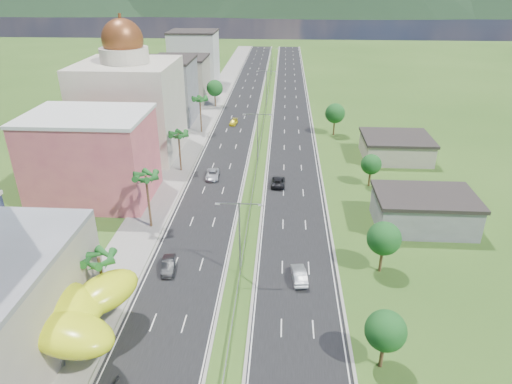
# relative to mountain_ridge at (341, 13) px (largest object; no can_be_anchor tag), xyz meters

# --- Properties ---
(ground) EXTENTS (500.00, 500.00, 0.00)m
(ground) POSITION_rel_mountain_ridge_xyz_m (-60.00, -450.00, 0.00)
(ground) COLOR #2D5119
(ground) RESTS_ON ground
(road_left) EXTENTS (11.00, 260.00, 0.04)m
(road_left) POSITION_rel_mountain_ridge_xyz_m (-67.50, -360.00, 0.02)
(road_left) COLOR black
(road_left) RESTS_ON ground
(road_right) EXTENTS (11.00, 260.00, 0.04)m
(road_right) POSITION_rel_mountain_ridge_xyz_m (-52.50, -360.00, 0.02)
(road_right) COLOR black
(road_right) RESTS_ON ground
(sidewalk_left) EXTENTS (7.00, 260.00, 0.12)m
(sidewalk_left) POSITION_rel_mountain_ridge_xyz_m (-77.00, -360.00, 0.06)
(sidewalk_left) COLOR gray
(sidewalk_left) RESTS_ON ground
(median_guardrail) EXTENTS (0.10, 216.06, 0.76)m
(median_guardrail) POSITION_rel_mountain_ridge_xyz_m (-60.00, -378.01, 0.62)
(median_guardrail) COLOR gray
(median_guardrail) RESTS_ON ground
(streetlight_median_b) EXTENTS (6.04, 0.25, 11.00)m
(streetlight_median_b) POSITION_rel_mountain_ridge_xyz_m (-60.00, -440.00, 6.75)
(streetlight_median_b) COLOR gray
(streetlight_median_b) RESTS_ON ground
(streetlight_median_c) EXTENTS (6.04, 0.25, 11.00)m
(streetlight_median_c) POSITION_rel_mountain_ridge_xyz_m (-60.00, -400.00, 6.75)
(streetlight_median_c) COLOR gray
(streetlight_median_c) RESTS_ON ground
(streetlight_median_d) EXTENTS (6.04, 0.25, 11.00)m
(streetlight_median_d) POSITION_rel_mountain_ridge_xyz_m (-60.00, -355.00, 6.75)
(streetlight_median_d) COLOR gray
(streetlight_median_d) RESTS_ON ground
(streetlight_median_e) EXTENTS (6.04, 0.25, 11.00)m
(streetlight_median_e) POSITION_rel_mountain_ridge_xyz_m (-60.00, -310.00, 6.75)
(streetlight_median_e) COLOR gray
(streetlight_median_e) RESTS_ON ground
(lime_canopy) EXTENTS (18.00, 15.00, 7.40)m
(lime_canopy) POSITION_rel_mountain_ridge_xyz_m (-80.00, -454.00, 4.99)
(lime_canopy) COLOR #D8E716
(lime_canopy) RESTS_ON ground
(pink_shophouse) EXTENTS (20.00, 15.00, 15.00)m
(pink_shophouse) POSITION_rel_mountain_ridge_xyz_m (-88.00, -418.00, 7.50)
(pink_shophouse) COLOR #C85263
(pink_shophouse) RESTS_ON ground
(domed_building) EXTENTS (20.00, 20.00, 28.70)m
(domed_building) POSITION_rel_mountain_ridge_xyz_m (-88.00, -395.00, 11.35)
(domed_building) COLOR beige
(domed_building) RESTS_ON ground
(midrise_grey) EXTENTS (16.00, 15.00, 16.00)m
(midrise_grey) POSITION_rel_mountain_ridge_xyz_m (-87.00, -370.00, 8.00)
(midrise_grey) COLOR slate
(midrise_grey) RESTS_ON ground
(midrise_beige) EXTENTS (16.00, 15.00, 13.00)m
(midrise_beige) POSITION_rel_mountain_ridge_xyz_m (-87.00, -348.00, 6.50)
(midrise_beige) COLOR #A09583
(midrise_beige) RESTS_ON ground
(midrise_white) EXTENTS (16.00, 15.00, 18.00)m
(midrise_white) POSITION_rel_mountain_ridge_xyz_m (-87.00, -325.00, 9.00)
(midrise_white) COLOR silver
(midrise_white) RESTS_ON ground
(shed_near) EXTENTS (15.00, 10.00, 5.00)m
(shed_near) POSITION_rel_mountain_ridge_xyz_m (-32.00, -425.00, 2.50)
(shed_near) COLOR slate
(shed_near) RESTS_ON ground
(shed_far) EXTENTS (14.00, 12.00, 4.40)m
(shed_far) POSITION_rel_mountain_ridge_xyz_m (-30.00, -395.00, 2.20)
(shed_far) COLOR #A09583
(shed_far) RESTS_ON ground
(palm_tree_b) EXTENTS (3.60, 3.60, 8.10)m
(palm_tree_b) POSITION_rel_mountain_ridge_xyz_m (-75.50, -448.00, 7.06)
(palm_tree_b) COLOR #47301C
(palm_tree_b) RESTS_ON ground
(palm_tree_c) EXTENTS (3.60, 3.60, 9.60)m
(palm_tree_c) POSITION_rel_mountain_ridge_xyz_m (-75.50, -428.00, 8.50)
(palm_tree_c) COLOR #47301C
(palm_tree_c) RESTS_ON ground
(palm_tree_d) EXTENTS (3.60, 3.60, 8.60)m
(palm_tree_d) POSITION_rel_mountain_ridge_xyz_m (-75.50, -405.00, 7.54)
(palm_tree_d) COLOR #47301C
(palm_tree_d) RESTS_ON ground
(palm_tree_e) EXTENTS (3.60, 3.60, 9.40)m
(palm_tree_e) POSITION_rel_mountain_ridge_xyz_m (-75.50, -380.00, 8.31)
(palm_tree_e) COLOR #47301C
(palm_tree_e) RESTS_ON ground
(leafy_tree_lfar) EXTENTS (4.90, 4.90, 8.05)m
(leafy_tree_lfar) POSITION_rel_mountain_ridge_xyz_m (-75.50, -355.00, 5.58)
(leafy_tree_lfar) COLOR #47301C
(leafy_tree_lfar) RESTS_ON ground
(leafy_tree_ra) EXTENTS (4.20, 4.20, 6.90)m
(leafy_tree_ra) POSITION_rel_mountain_ridge_xyz_m (-44.00, -455.00, 4.78)
(leafy_tree_ra) COLOR #47301C
(leafy_tree_ra) RESTS_ON ground
(leafy_tree_rb) EXTENTS (4.55, 4.55, 7.47)m
(leafy_tree_rb) POSITION_rel_mountain_ridge_xyz_m (-41.00, -438.00, 5.18)
(leafy_tree_rb) COLOR #47301C
(leafy_tree_rb) RESTS_ON ground
(leafy_tree_rc) EXTENTS (3.85, 3.85, 6.33)m
(leafy_tree_rc) POSITION_rel_mountain_ridge_xyz_m (-38.00, -410.00, 4.37)
(leafy_tree_rc) COLOR #47301C
(leafy_tree_rc) RESTS_ON ground
(leafy_tree_rd) EXTENTS (4.90, 4.90, 8.05)m
(leafy_tree_rd) POSITION_rel_mountain_ridge_xyz_m (-42.00, -380.00, 5.58)
(leafy_tree_rd) COLOR #47301C
(leafy_tree_rd) RESTS_ON ground
(mountain_ridge) EXTENTS (860.00, 140.00, 90.00)m
(mountain_ridge) POSITION_rel_mountain_ridge_xyz_m (0.00, 0.00, 0.00)
(mountain_ridge) COLOR black
(mountain_ridge) RESTS_ON ground
(car_dark_left) EXTENTS (2.31, 4.96, 1.57)m
(car_dark_left) POSITION_rel_mountain_ridge_xyz_m (-69.91, -439.62, 0.83)
(car_dark_left) COLOR black
(car_dark_left) RESTS_ON road_left
(car_silver_mid_left) EXTENTS (2.87, 5.57, 1.50)m
(car_silver_mid_left) POSITION_rel_mountain_ridge_xyz_m (-68.48, -408.37, 0.79)
(car_silver_mid_left) COLOR #B0B2B9
(car_silver_mid_left) RESTS_ON road_left
(car_yellow_far_left) EXTENTS (2.21, 4.48, 1.25)m
(car_yellow_far_left) POSITION_rel_mountain_ridge_xyz_m (-68.02, -372.88, 0.67)
(car_yellow_far_left) COLOR gold
(car_yellow_far_left) RESTS_ON road_left
(car_silver_right) EXTENTS (2.29, 5.15, 1.64)m
(car_silver_right) POSITION_rel_mountain_ridge_xyz_m (-52.09, -440.76, 0.86)
(car_silver_right) COLOR #AAACB1
(car_silver_right) RESTS_ON road_right
(car_dark_far_right) EXTENTS (2.67, 5.48, 1.50)m
(car_dark_far_right) POSITION_rel_mountain_ridge_xyz_m (-55.42, -410.94, 0.79)
(car_dark_far_right) COLOR black
(car_dark_far_right) RESTS_ON road_right
(motorcycle) EXTENTS (0.55, 1.79, 1.15)m
(motorcycle) POSITION_rel_mountain_ridge_xyz_m (-70.56, -459.14, 0.61)
(motorcycle) COLOR black
(motorcycle) RESTS_ON road_left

